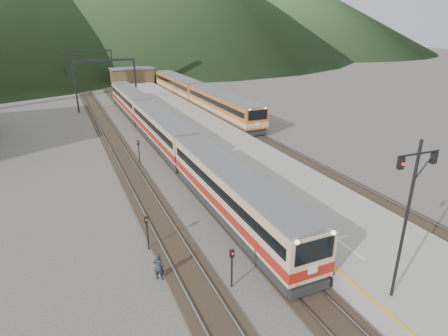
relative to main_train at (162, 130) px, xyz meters
name	(u,v)px	position (x,y,z in m)	size (l,w,h in m)	color
track_main	(148,130)	(0.00, 7.72, -1.81)	(2.60, 200.00, 0.23)	black
track_far	(109,134)	(-5.00, 7.72, -1.81)	(2.60, 200.00, 0.23)	black
track_second	(227,121)	(11.50, 7.72, -1.81)	(2.60, 200.00, 0.23)	black
platform	(193,126)	(5.60, 5.72, -1.38)	(8.00, 100.00, 1.00)	gray
gantry_near	(105,75)	(-2.85, 22.72, 3.70)	(9.55, 0.25, 8.00)	black
gantry_far	(90,61)	(-2.85, 47.72, 3.70)	(9.55, 0.25, 8.00)	black
station_shed	(132,75)	(5.60, 45.72, 0.69)	(9.40, 4.40, 3.10)	#4E3C26
hill_c	(259,3)	(110.00, 177.72, 23.12)	(160.00, 160.00, 50.00)	#2A4626
main_train	(162,130)	(0.00, 0.00, 0.00)	(2.71, 55.59, 3.30)	tan
second_train	(197,93)	(11.50, 19.99, 0.25)	(3.11, 42.39, 3.80)	#AF5B22
signal_mast	(408,207)	(2.88, -30.15, 3.79)	(2.20, 0.27, 7.71)	black
short_signal_a	(232,263)	(-3.24, -25.36, -0.42)	(0.23, 0.17, 2.27)	black
short_signal_b	(139,148)	(-3.59, -4.13, -0.42)	(0.25, 0.21, 2.27)	black
short_signal_c	(147,228)	(-6.45, -20.05, -0.42)	(0.25, 0.21, 2.27)	black
worker	(159,267)	(-6.59, -23.18, -1.08)	(0.58, 0.38, 1.60)	#1F242D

